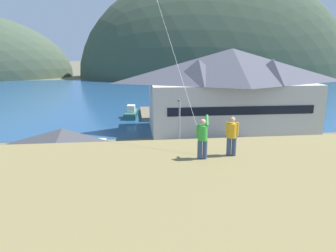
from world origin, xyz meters
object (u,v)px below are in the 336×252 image
Objects in this scene: parked_car_mid_row_near at (197,184)px; parked_car_front_row_red at (101,190)px; wharf_dock at (150,114)px; person_kite_flyer at (203,137)px; parked_car_mid_row_far at (262,156)px; parked_car_lone_by_shed at (277,181)px; person_companion at (232,135)px; storage_shed_near_lot at (64,153)px; harbor_lodge at (231,87)px; parked_car_mid_row_center at (213,155)px; parked_car_corner_spot at (324,155)px; moored_boat_wharfside at (131,113)px; parking_light_pole at (179,123)px; parked_car_front_row_silver at (131,164)px.

parked_car_mid_row_near and parked_car_front_row_red have the same top height.
person_kite_flyer reaches higher than wharf_dock.
parked_car_lone_by_shed is at bearing -101.67° from parked_car_mid_row_far.
person_companion is (6.83, -9.69, 6.72)m from parked_car_front_row_red.
parked_car_lone_by_shed is at bearing -75.51° from wharf_dock.
storage_shed_near_lot is 1.83× the size of parked_car_mid_row_near.
harbor_lodge is 12.96× the size of person_kite_flyer.
parked_car_mid_row_center is (14.04, 2.07, -1.40)m from storage_shed_near_lot.
parked_car_corner_spot is at bearing -5.96° from parked_car_mid_row_center.
parked_car_mid_row_far reaches higher than wharf_dock.
parked_car_mid_row_far is (15.29, 6.19, 0.00)m from parked_car_front_row_red.
parked_car_mid_row_center reaches higher than wharf_dock.
parked_car_mid_row_center and parked_car_lone_by_shed have the same top height.
parked_car_corner_spot is at bearing 2.05° from storage_shed_near_lot.
person_companion reaches higher than parked_car_front_row_red.
parked_car_mid_row_far is at bearing 176.54° from parked_car_corner_spot.
parked_car_mid_row_near is (5.07, -30.95, 0.34)m from moored_boat_wharfside.
storage_shed_near_lot is 18.67m from person_companion.
wharf_dock is 2.37× the size of parked_car_corner_spot.
parked_car_mid_row_far is at bearing 58.69° from person_kite_flyer.
storage_shed_near_lot is 1.28× the size of parking_light_pole.
parked_car_front_row_silver is at bearing 135.79° from parked_car_mid_row_near.
parked_car_mid_row_near is 15.20m from parked_car_corner_spot.
person_kite_flyer is (-16.21, -15.77, 6.73)m from parked_car_corner_spot.
person_kite_flyer reaches higher than parked_car_mid_row_near.
moored_boat_wharfside reaches higher than parked_car_front_row_silver.
person_kite_flyer is at bearing -90.28° from wharf_dock.
person_companion is at bearing -102.47° from parked_car_mid_row_center.
harbor_lodge reaches higher than parked_car_lone_by_shed.
wharf_dock is 5.84× the size of person_companion.
parked_car_mid_row_far is at bearing 3.68° from parked_car_front_row_silver.
storage_shed_near_lot is at bearing -176.08° from parked_car_mid_row_far.
parked_car_front_row_silver is at bearing -132.37° from harbor_lodge.
parked_car_mid_row_near is at bearing -142.94° from parked_car_mid_row_far.
parked_car_lone_by_shed is at bearing -63.20° from parked_car_mid_row_center.
harbor_lodge reaches higher than parked_car_mid_row_near.
parked_car_mid_row_far is 9.13m from parking_light_pole.
parked_car_front_row_silver is (-5.18, 5.04, 0.00)m from parked_car_mid_row_near.
person_kite_flyer is 1.07× the size of person_companion.
parked_car_mid_row_far is (1.27, 6.16, 0.00)m from parked_car_lone_by_shed.
storage_shed_near_lot is 18.17m from person_kite_flyer.
parking_light_pole is at bearing 151.99° from parked_car_mid_row_far.
parked_car_front_row_silver is (-0.11, -25.91, 0.34)m from moored_boat_wharfside.
moored_boat_wharfside is 25.91m from parked_car_front_row_silver.
storage_shed_near_lot is 1.81× the size of parked_car_front_row_red.
moored_boat_wharfside is at bearing 127.09° from parked_car_corner_spot.
moored_boat_wharfside is 1.38× the size of parked_car_corner_spot.
parked_car_mid_row_far is (9.62, -26.12, 0.71)m from wharf_dock.
harbor_lodge reaches higher than moored_boat_wharfside.
wharf_dock is 25.81m from parked_car_mid_row_center.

